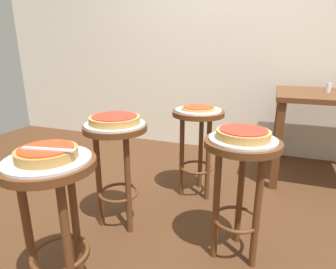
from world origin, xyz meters
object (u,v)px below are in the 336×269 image
(stool_foreground, at_px, (53,199))
(serving_plate_leftside, at_px, (115,124))
(pizza_foreground, at_px, (47,153))
(pizza_middle, at_px, (243,134))
(stool_middle, at_px, (240,173))
(pizza_leftside, at_px, (115,119))
(stool_leftside, at_px, (117,152))
(serving_plate_middle, at_px, (243,139))
(dining_table, at_px, (330,109))
(pizza_rear, at_px, (198,108))
(serving_plate_rear, at_px, (198,110))
(condiment_shaker, at_px, (328,88))
(serving_plate_foreground, at_px, (48,160))
(pizza_server_knife, at_px, (48,149))
(stool_rear, at_px, (198,134))

(stool_foreground, distance_m, serving_plate_leftside, 0.62)
(pizza_foreground, height_order, pizza_middle, same)
(stool_middle, height_order, pizza_leftside, pizza_leftside)
(stool_middle, distance_m, stool_leftside, 0.75)
(serving_plate_middle, xyz_separation_m, pizza_middle, (0.00, 0.00, 0.03))
(serving_plate_middle, distance_m, dining_table, 1.37)
(stool_middle, relative_size, pizza_rear, 2.66)
(stool_leftside, relative_size, serving_plate_rear, 1.99)
(stool_foreground, relative_size, condiment_shaker, 8.50)
(serving_plate_foreground, height_order, pizza_leftside, pizza_leftside)
(stool_middle, relative_size, serving_plate_rear, 1.99)
(condiment_shaker, xyz_separation_m, pizza_server_knife, (-1.22, -1.84, -0.07))
(condiment_shaker, bearing_deg, stool_middle, -113.12)
(pizza_foreground, bearing_deg, pizza_server_knife, -33.69)
(stool_leftside, height_order, serving_plate_rear, serving_plate_rear)
(serving_plate_leftside, distance_m, pizza_rear, 0.67)
(pizza_server_knife, bearing_deg, pizza_rear, 64.97)
(serving_plate_leftside, bearing_deg, stool_foreground, -86.38)
(pizza_rear, bearing_deg, stool_middle, -57.46)
(pizza_server_knife, bearing_deg, serving_plate_foreground, 135.50)
(serving_plate_middle, bearing_deg, stool_leftside, 177.33)
(dining_table, relative_size, condiment_shaker, 10.80)
(stool_foreground, xyz_separation_m, stool_leftside, (-0.04, 0.59, 0.00))
(pizza_middle, xyz_separation_m, pizza_rear, (-0.38, 0.60, -0.01))
(pizza_leftside, height_order, stool_rear, pizza_leftside)
(pizza_rear, bearing_deg, serving_plate_middle, -57.46)
(serving_plate_rear, relative_size, pizza_rear, 1.34)
(stool_middle, xyz_separation_m, pizza_leftside, (-0.75, 0.03, 0.21))
(condiment_shaker, relative_size, pizza_server_knife, 0.36)
(pizza_foreground, bearing_deg, stool_foreground, 135.00)
(stool_leftside, bearing_deg, pizza_foreground, -86.38)
(stool_foreground, xyz_separation_m, pizza_server_knife, (0.03, -0.02, 0.24))
(pizza_middle, xyz_separation_m, condiment_shaker, (0.54, 1.27, 0.10))
(pizza_leftside, xyz_separation_m, stool_rear, (0.36, 0.57, -0.21))
(serving_plate_foreground, height_order, dining_table, dining_table)
(serving_plate_foreground, distance_m, dining_table, 2.21)
(stool_leftside, relative_size, dining_table, 0.79)
(pizza_middle, distance_m, pizza_rear, 0.71)
(serving_plate_middle, bearing_deg, stool_rear, 122.54)
(serving_plate_rear, xyz_separation_m, condiment_shaker, (0.92, 0.66, 0.12))
(serving_plate_middle, bearing_deg, condiment_shaker, 66.88)
(stool_middle, xyz_separation_m, pizza_rear, (-0.38, 0.60, 0.20))
(serving_plate_leftside, height_order, pizza_server_knife, pizza_server_knife)
(stool_leftside, distance_m, pizza_server_knife, 0.66)
(stool_foreground, bearing_deg, pizza_leftside, 93.62)
(serving_plate_foreground, relative_size, serving_plate_middle, 1.03)
(pizza_middle, relative_size, stool_rear, 0.40)
(pizza_middle, bearing_deg, condiment_shaker, 66.88)
(serving_plate_leftside, relative_size, dining_table, 0.42)
(stool_leftside, relative_size, pizza_server_knife, 3.06)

